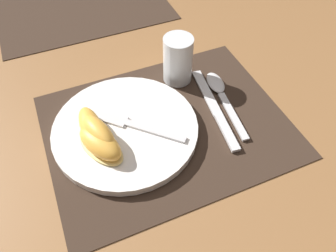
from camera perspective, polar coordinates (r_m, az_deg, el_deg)
ground_plane at (r=0.64m, az=-0.15°, el=-0.04°), size 3.00×3.00×0.00m
placemat at (r=0.64m, az=-0.15°, el=0.07°), size 0.46×0.36×0.00m
placemat_far at (r=1.01m, az=-14.84°, el=19.97°), size 0.46×0.36×0.00m
plate at (r=0.62m, az=-7.41°, el=-0.54°), size 0.27×0.27×0.02m
juice_glass at (r=0.70m, az=1.72°, el=11.07°), size 0.06×0.06×0.10m
knife at (r=0.66m, az=8.22°, el=2.89°), size 0.05×0.23×0.01m
spoon at (r=0.70m, az=9.01°, el=6.06°), size 0.05×0.19×0.01m
fork at (r=0.62m, az=-6.66°, el=0.42°), size 0.15×0.15×0.00m
citrus_wedge_0 at (r=0.60m, az=-13.03°, el=-0.69°), size 0.05×0.12×0.04m
citrus_wedge_1 at (r=0.58m, az=-11.85°, el=-1.77°), size 0.07×0.10×0.05m
citrus_wedge_2 at (r=0.58m, az=-11.71°, el=-3.07°), size 0.09×0.11×0.04m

